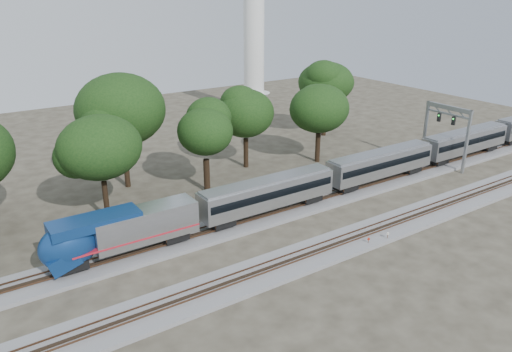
# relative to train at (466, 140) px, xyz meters

# --- Properties ---
(ground) EXTENTS (160.00, 160.00, 0.00)m
(ground) POSITION_rel_train_xyz_m (-38.30, -6.00, -3.19)
(ground) COLOR #383328
(ground) RESTS_ON ground
(track_far) EXTENTS (160.00, 5.00, 0.73)m
(track_far) POSITION_rel_train_xyz_m (-38.30, -0.00, -2.99)
(track_far) COLOR slate
(track_far) RESTS_ON ground
(track_near) EXTENTS (160.00, 5.00, 0.73)m
(track_near) POSITION_rel_train_xyz_m (-38.30, -10.00, -2.99)
(track_near) COLOR slate
(track_near) RESTS_ON ground
(train) EXTENTS (127.47, 3.10, 4.58)m
(train) POSITION_rel_train_xyz_m (0.00, 0.00, 0.00)
(train) COLOR #B3B6BB
(train) RESTS_ON ground
(switch_stand_red) EXTENTS (0.30, 0.11, 0.97)m
(switch_stand_red) POSITION_rel_train_xyz_m (-32.77, -11.62, -2.58)
(switch_stand_red) COLOR #512D19
(switch_stand_red) RESTS_ON ground
(switch_stand_white) EXTENTS (0.36, 0.09, 1.12)m
(switch_stand_white) POSITION_rel_train_xyz_m (-30.37, -12.05, -2.48)
(switch_stand_white) COLOR #512D19
(switch_stand_white) RESTS_ON ground
(switch_lever) EXTENTS (0.57, 0.46, 0.30)m
(switch_lever) POSITION_rel_train_xyz_m (-33.24, -12.01, -3.04)
(switch_lever) COLOR #512D19
(switch_lever) RESTS_ON ground
(signal_gantry) EXTENTS (0.65, 7.68, 9.34)m
(signal_gantry) POSITION_rel_train_xyz_m (-5.36, -0.00, 3.61)
(signal_gantry) COLOR gray
(signal_gantry) RESTS_ON ground
(tree_2) EXTENTS (8.97, 8.97, 12.65)m
(tree_2) POSITION_rel_train_xyz_m (-53.40, 9.90, 5.62)
(tree_2) COLOR black
(tree_2) RESTS_ON ground
(tree_3) EXTENTS (10.85, 10.85, 15.29)m
(tree_3) POSITION_rel_train_xyz_m (-47.76, 18.57, 7.47)
(tree_3) COLOR black
(tree_3) RESTS_ON ground
(tree_4) EXTENTS (8.34, 8.34, 11.75)m
(tree_4) POSITION_rel_train_xyz_m (-39.54, 11.14, 4.99)
(tree_4) COLOR black
(tree_4) RESTS_ON ground
(tree_5) EXTENTS (8.38, 8.38, 11.81)m
(tree_5) POSITION_rel_train_xyz_m (-30.09, 16.28, 5.03)
(tree_5) COLOR black
(tree_5) RESTS_ON ground
(tree_6) EXTENTS (8.52, 8.52, 12.01)m
(tree_6) POSITION_rel_train_xyz_m (-19.53, 12.21, 5.17)
(tree_6) COLOR black
(tree_6) RESTS_ON ground
(tree_7) EXTENTS (9.83, 9.83, 13.86)m
(tree_7) POSITION_rel_train_xyz_m (-8.98, 22.82, 6.47)
(tree_7) COLOR black
(tree_7) RESTS_ON ground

